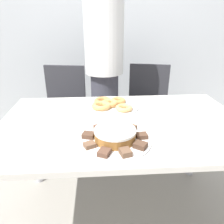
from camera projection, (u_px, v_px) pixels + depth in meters
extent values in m
plane|color=gray|center=(121.00, 212.00, 1.56)|extent=(12.00, 12.00, 0.00)
cube|color=#B2B7BC|center=(108.00, 16.00, 2.46)|extent=(8.00, 0.05, 2.60)
cube|color=silver|center=(122.00, 123.00, 1.28)|extent=(1.43, 0.88, 0.03)
cylinder|color=silver|center=(34.00, 146.00, 1.73)|extent=(0.06, 0.06, 0.70)
cylinder|color=silver|center=(195.00, 140.00, 1.82)|extent=(0.06, 0.06, 0.70)
cylinder|color=#383842|center=(105.00, 117.00, 2.06)|extent=(0.24, 0.24, 0.84)
cylinder|color=silver|center=(104.00, 32.00, 1.76)|extent=(0.32, 0.32, 0.67)
cylinder|color=black|center=(65.00, 152.00, 2.25)|extent=(0.44, 0.44, 0.01)
cylinder|color=#262626|center=(63.00, 135.00, 2.17)|extent=(0.06, 0.06, 0.39)
cube|color=#2D2D33|center=(61.00, 116.00, 2.08)|extent=(0.51, 0.51, 0.04)
cube|color=#2D2D33|center=(66.00, 86.00, 2.18)|extent=(0.40, 0.10, 0.42)
cylinder|color=black|center=(145.00, 149.00, 2.30)|extent=(0.44, 0.44, 0.01)
cylinder|color=#262626|center=(146.00, 133.00, 2.22)|extent=(0.06, 0.06, 0.39)
cube|color=#2D2D33|center=(147.00, 113.00, 2.13)|extent=(0.52, 0.52, 0.04)
cube|color=#2D2D33|center=(149.00, 85.00, 2.23)|extent=(0.39, 0.11, 0.42)
cylinder|color=white|center=(115.00, 141.00, 1.06)|extent=(0.35, 0.35, 0.01)
cylinder|color=white|center=(110.00, 106.00, 1.48)|extent=(0.39, 0.39, 0.01)
cylinder|color=#9E662D|center=(115.00, 136.00, 1.05)|extent=(0.20, 0.20, 0.05)
cylinder|color=white|center=(115.00, 130.00, 1.04)|extent=(0.20, 0.20, 0.01)
cube|color=brown|center=(125.00, 152.00, 0.94)|extent=(0.06, 0.06, 0.03)
cube|color=#513828|center=(140.00, 145.00, 0.99)|extent=(0.07, 0.07, 0.02)
cube|color=#513828|center=(142.00, 136.00, 1.08)|extent=(0.06, 0.05, 0.02)
cube|color=brown|center=(131.00, 128.00, 1.15)|extent=(0.06, 0.06, 0.03)
cube|color=#513828|center=(115.00, 125.00, 1.18)|extent=(0.04, 0.05, 0.02)
cube|color=brown|center=(99.00, 128.00, 1.15)|extent=(0.06, 0.06, 0.02)
cube|color=#513828|center=(88.00, 135.00, 1.08)|extent=(0.07, 0.06, 0.02)
cube|color=brown|center=(90.00, 145.00, 1.00)|extent=(0.06, 0.06, 0.02)
cube|color=brown|center=(104.00, 152.00, 0.94)|extent=(0.07, 0.07, 0.02)
torus|color=tan|center=(110.00, 103.00, 1.47)|extent=(0.11, 0.11, 0.03)
torus|color=#E5AD66|center=(124.00, 108.00, 1.40)|extent=(0.11, 0.11, 0.03)
torus|color=#D18E4C|center=(118.00, 101.00, 1.52)|extent=(0.11, 0.11, 0.03)
torus|color=#C68447|center=(103.00, 101.00, 1.51)|extent=(0.12, 0.12, 0.03)
torus|color=tan|center=(101.00, 106.00, 1.43)|extent=(0.13, 0.13, 0.03)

